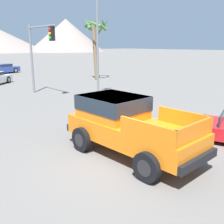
% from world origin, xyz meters
% --- Properties ---
extents(ground_plane, '(320.00, 320.00, 0.00)m').
position_xyz_m(ground_plane, '(0.00, 0.00, 0.00)').
color(ground_plane, slate).
extents(orange_pickup_truck, '(2.32, 4.94, 1.90)m').
position_xyz_m(orange_pickup_truck, '(0.17, 0.16, 1.07)').
color(orange_pickup_truck, orange).
rests_on(orange_pickup_truck, ground_plane).
extents(parked_car_blue, '(4.59, 3.00, 1.20)m').
position_xyz_m(parked_car_blue, '(6.27, 28.30, 0.62)').
color(parked_car_blue, '#334C9E').
rests_on(parked_car_blue, ground_plane).
extents(traffic_light_main, '(0.38, 3.70, 5.01)m').
position_xyz_m(traffic_light_main, '(3.08, 11.53, 3.52)').
color(traffic_light_main, slate).
rests_on(traffic_light_main, ground_plane).
extents(street_lamp_post, '(0.90, 0.24, 8.16)m').
position_xyz_m(street_lamp_post, '(5.14, 7.72, 4.86)').
color(street_lamp_post, slate).
rests_on(street_lamp_post, ground_plane).
extents(palm_tree_tall, '(2.79, 2.61, 6.21)m').
position_xyz_m(palm_tree_tall, '(11.33, 15.65, 4.68)').
color(palm_tree_tall, brown).
rests_on(palm_tree_tall, ground_plane).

